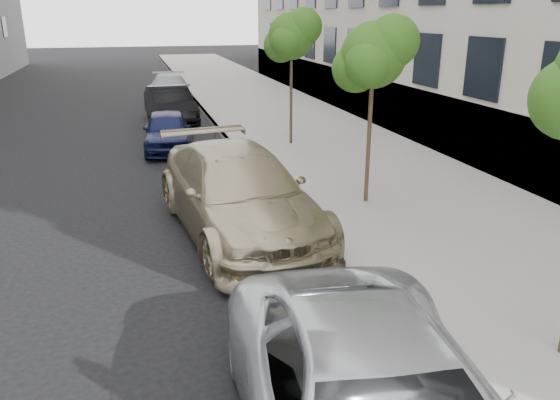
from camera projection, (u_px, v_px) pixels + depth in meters
name	position (u px, v px, depth m)	size (l,w,h in m)	color
sidewalk	(260.00, 103.00, 28.17)	(6.40, 72.00, 0.14)	gray
curb	(199.00, 106.00, 27.40)	(0.15, 72.00, 0.14)	#9E9B93
tree_mid	(374.00, 55.00, 12.17)	(1.79, 1.59, 4.32)	#38281C
tree_far	(292.00, 36.00, 18.04)	(1.84, 1.64, 4.52)	#38281C
suv	(239.00, 193.00, 11.41)	(2.50, 6.16, 1.79)	tan
sedan_blue	(167.00, 131.00, 18.64)	(1.56, 3.88, 1.32)	#101437
sedan_black	(170.00, 105.00, 23.17)	(1.62, 4.65, 1.53)	black
sedan_rear	(170.00, 89.00, 28.27)	(2.06, 5.07, 1.47)	gray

